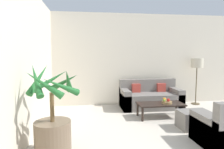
{
  "coord_description": "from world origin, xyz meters",
  "views": [
    {
      "loc": [
        -2.43,
        0.94,
        1.49
      ],
      "look_at": [
        -1.76,
        5.82,
        1.0
      ],
      "focal_mm": 32.0,
      "sensor_mm": 36.0,
      "label": 1
    }
  ],
  "objects_px": {
    "coffee_table": "(160,105)",
    "floor_lamp": "(197,65)",
    "sofa_loveseat": "(150,98)",
    "apple_green": "(164,100)",
    "ottoman": "(194,120)",
    "orange_fruit": "(165,99)",
    "fruit_bowl": "(167,102)",
    "apple_red": "(168,100)",
    "potted_palm": "(53,126)"
  },
  "relations": [
    {
      "from": "coffee_table",
      "to": "floor_lamp",
      "type": "bearing_deg",
      "value": 35.37
    },
    {
      "from": "sofa_loveseat",
      "to": "floor_lamp",
      "type": "bearing_deg",
      "value": 7.93
    },
    {
      "from": "apple_green",
      "to": "ottoman",
      "type": "xyz_separation_m",
      "value": [
        0.34,
        -0.73,
        -0.24
      ]
    },
    {
      "from": "orange_fruit",
      "to": "ottoman",
      "type": "relative_size",
      "value": 0.13
    },
    {
      "from": "sofa_loveseat",
      "to": "coffee_table",
      "type": "xyz_separation_m",
      "value": [
        -0.05,
        -0.89,
        0.03
      ]
    },
    {
      "from": "orange_fruit",
      "to": "ottoman",
      "type": "distance_m",
      "value": 0.9
    },
    {
      "from": "sofa_loveseat",
      "to": "apple_green",
      "type": "xyz_separation_m",
      "value": [
        0.02,
        -0.93,
        0.15
      ]
    },
    {
      "from": "sofa_loveseat",
      "to": "apple_green",
      "type": "relative_size",
      "value": 25.96
    },
    {
      "from": "coffee_table",
      "to": "ottoman",
      "type": "bearing_deg",
      "value": -61.93
    },
    {
      "from": "fruit_bowl",
      "to": "apple_red",
      "type": "xyz_separation_m",
      "value": [
        0.03,
        -0.02,
        0.06
      ]
    },
    {
      "from": "potted_palm",
      "to": "coffee_table",
      "type": "height_order",
      "value": "potted_palm"
    },
    {
      "from": "floor_lamp",
      "to": "ottoman",
      "type": "relative_size",
      "value": 2.22
    },
    {
      "from": "potted_palm",
      "to": "apple_green",
      "type": "relative_size",
      "value": 21.54
    },
    {
      "from": "coffee_table",
      "to": "orange_fruit",
      "type": "bearing_deg",
      "value": 15.02
    },
    {
      "from": "floor_lamp",
      "to": "apple_green",
      "type": "distance_m",
      "value": 2.01
    },
    {
      "from": "fruit_bowl",
      "to": "potted_palm",
      "type": "bearing_deg",
      "value": -148.37
    },
    {
      "from": "potted_palm",
      "to": "sofa_loveseat",
      "type": "xyz_separation_m",
      "value": [
        2.29,
        2.39,
        -0.17
      ]
    },
    {
      "from": "coffee_table",
      "to": "potted_palm",
      "type": "bearing_deg",
      "value": -146.21
    },
    {
      "from": "ottoman",
      "to": "coffee_table",
      "type": "bearing_deg",
      "value": 118.07
    },
    {
      "from": "potted_palm",
      "to": "floor_lamp",
      "type": "distance_m",
      "value": 4.65
    },
    {
      "from": "fruit_bowl",
      "to": "ottoman",
      "type": "xyz_separation_m",
      "value": [
        0.27,
        -0.74,
        -0.19
      ]
    },
    {
      "from": "apple_red",
      "to": "ottoman",
      "type": "height_order",
      "value": "apple_red"
    },
    {
      "from": "coffee_table",
      "to": "fruit_bowl",
      "type": "height_order",
      "value": "fruit_bowl"
    },
    {
      "from": "potted_palm",
      "to": "apple_red",
      "type": "relative_size",
      "value": 18.57
    },
    {
      "from": "sofa_loveseat",
      "to": "ottoman",
      "type": "relative_size",
      "value": 2.67
    },
    {
      "from": "potted_palm",
      "to": "sofa_loveseat",
      "type": "distance_m",
      "value": 3.32
    },
    {
      "from": "sofa_loveseat",
      "to": "ottoman",
      "type": "bearing_deg",
      "value": -77.63
    },
    {
      "from": "apple_green",
      "to": "ottoman",
      "type": "bearing_deg",
      "value": -65.04
    },
    {
      "from": "ottoman",
      "to": "orange_fruit",
      "type": "bearing_deg",
      "value": 110.67
    },
    {
      "from": "ottoman",
      "to": "fruit_bowl",
      "type": "bearing_deg",
      "value": 109.87
    },
    {
      "from": "sofa_loveseat",
      "to": "coffee_table",
      "type": "relative_size",
      "value": 1.53
    },
    {
      "from": "apple_red",
      "to": "apple_green",
      "type": "bearing_deg",
      "value": 173.46
    },
    {
      "from": "apple_red",
      "to": "apple_green",
      "type": "distance_m",
      "value": 0.1
    },
    {
      "from": "sofa_loveseat",
      "to": "apple_red",
      "type": "distance_m",
      "value": 0.96
    },
    {
      "from": "potted_palm",
      "to": "floor_lamp",
      "type": "bearing_deg",
      "value": 34.44
    },
    {
      "from": "apple_red",
      "to": "apple_green",
      "type": "height_order",
      "value": "apple_red"
    },
    {
      "from": "floor_lamp",
      "to": "coffee_table",
      "type": "bearing_deg",
      "value": -144.63
    },
    {
      "from": "orange_fruit",
      "to": "ottoman",
      "type": "height_order",
      "value": "orange_fruit"
    },
    {
      "from": "coffee_table",
      "to": "fruit_bowl",
      "type": "distance_m",
      "value": 0.16
    },
    {
      "from": "apple_red",
      "to": "orange_fruit",
      "type": "distance_m",
      "value": 0.1
    },
    {
      "from": "floor_lamp",
      "to": "ottoman",
      "type": "height_order",
      "value": "floor_lamp"
    },
    {
      "from": "potted_palm",
      "to": "apple_red",
      "type": "bearing_deg",
      "value": 30.93
    },
    {
      "from": "fruit_bowl",
      "to": "apple_green",
      "type": "height_order",
      "value": "apple_green"
    },
    {
      "from": "apple_red",
      "to": "orange_fruit",
      "type": "height_order",
      "value": "orange_fruit"
    },
    {
      "from": "potted_palm",
      "to": "fruit_bowl",
      "type": "relative_size",
      "value": 5.71
    },
    {
      "from": "fruit_bowl",
      "to": "orange_fruit",
      "type": "xyz_separation_m",
      "value": [
        -0.03,
        0.06,
        0.06
      ]
    },
    {
      "from": "fruit_bowl",
      "to": "apple_green",
      "type": "bearing_deg",
      "value": -170.23
    },
    {
      "from": "sofa_loveseat",
      "to": "floor_lamp",
      "type": "distance_m",
      "value": 1.76
    },
    {
      "from": "sofa_loveseat",
      "to": "ottoman",
      "type": "distance_m",
      "value": 1.71
    },
    {
      "from": "apple_green",
      "to": "sofa_loveseat",
      "type": "bearing_deg",
      "value": 91.47
    }
  ]
}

